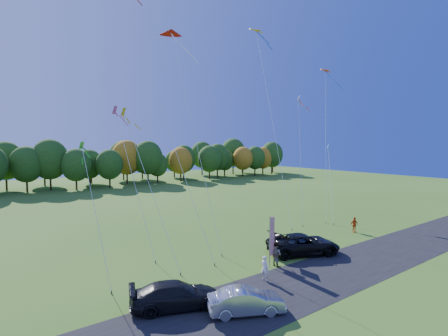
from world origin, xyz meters
TOP-DOWN VIEW (x-y plane):
  - ground at (0.00, 0.00)m, footprint 160.00×160.00m
  - asphalt_strip at (0.00, -4.00)m, footprint 90.00×6.00m
  - tree_line at (0.00, 55.00)m, footprint 116.00×12.00m
  - black_suv at (3.77, 0.02)m, footprint 6.64×5.06m
  - silver_sedan at (-6.66, -4.83)m, footprint 4.38×3.18m
  - dark_truck_a at (-9.40, -1.96)m, footprint 5.48×3.73m
  - person_tailgate_a at (-2.68, -2.12)m, footprint 0.49×0.66m
  - person_tailgate_b at (-0.06, -0.62)m, footprint 0.67×0.86m
  - person_east at (13.46, 1.48)m, footprint 1.00×0.67m
  - feather_flag at (-0.48, -0.51)m, footprint 0.51×0.07m
  - kite_delta_blue at (-5.50, 7.72)m, footprint 5.01×12.20m
  - kite_parafoil_orange at (11.10, 11.25)m, footprint 6.27×11.39m
  - kite_delta_red at (-1.47, 8.92)m, footprint 2.35×11.08m
  - kite_parafoil_rainbow at (17.97, 8.62)m, footprint 8.93×6.68m
  - kite_diamond_yellow at (-7.44, 5.44)m, footprint 1.88×7.29m
  - kite_diamond_green at (-11.87, 4.26)m, footprint 0.86×4.73m
  - kite_diamond_white at (13.55, 8.87)m, footprint 5.47×5.76m
  - kite_diamond_pink at (-7.08, 10.50)m, footprint 1.25×8.76m
  - kite_diamond_blue_low at (16.87, 6.97)m, footprint 5.37×5.02m

SIDE VIEW (x-z plane):
  - ground at x=0.00m, z-range 0.00..0.00m
  - tree_line at x=0.00m, z-range -5.00..5.00m
  - asphalt_strip at x=0.00m, z-range 0.00..0.01m
  - silver_sedan at x=-6.66m, z-range 0.00..1.37m
  - dark_truck_a at x=-9.40m, z-range 0.00..1.47m
  - person_east at x=13.46m, z-range 0.00..1.57m
  - black_suv at x=3.77m, z-range 0.00..1.68m
  - person_tailgate_a at x=-2.68m, z-range 0.00..1.68m
  - person_tailgate_b at x=-0.06m, z-range 0.00..1.77m
  - feather_flag at x=-0.48m, z-range 0.42..4.27m
  - kite_diamond_blue_low at x=16.87m, z-range -0.21..9.12m
  - kite_diamond_green at x=-11.87m, z-range 0.12..9.72m
  - kite_diamond_yellow at x=-7.44m, z-range -0.16..12.24m
  - kite_diamond_white at x=13.55m, z-range -0.22..15.32m
  - kite_diamond_pink at x=-7.08m, z-range 1.39..14.42m
  - kite_parafoil_rainbow at x=17.97m, z-range -0.14..19.48m
  - kite_delta_red at x=-1.47m, z-range 0.09..21.89m
  - kite_parafoil_orange at x=11.10m, z-range -0.17..24.54m
  - kite_delta_blue at x=-5.50m, z-range -0.45..25.91m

